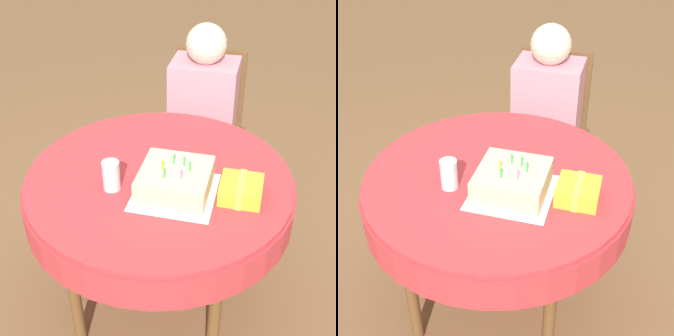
% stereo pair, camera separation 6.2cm
% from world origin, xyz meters
% --- Properties ---
extents(ground_plane, '(12.00, 12.00, 0.00)m').
position_xyz_m(ground_plane, '(0.00, 0.00, 0.00)').
color(ground_plane, brown).
extents(dining_table, '(1.10, 1.10, 0.76)m').
position_xyz_m(dining_table, '(0.00, 0.00, 0.67)').
color(dining_table, '#BC3338').
rests_on(dining_table, ground_plane).
extents(chair, '(0.45, 0.45, 0.93)m').
position_xyz_m(chair, '(0.05, 0.86, 0.51)').
color(chair, brown).
rests_on(chair, ground_plane).
extents(person, '(0.35, 0.35, 1.14)m').
position_xyz_m(person, '(0.05, 0.76, 0.69)').
color(person, beige).
rests_on(person, ground_plane).
extents(napkin, '(0.31, 0.31, 0.00)m').
position_xyz_m(napkin, '(0.09, -0.10, 0.76)').
color(napkin, white).
rests_on(napkin, dining_table).
extents(birthday_cake, '(0.26, 0.26, 0.14)m').
position_xyz_m(birthday_cake, '(0.09, -0.10, 0.81)').
color(birthday_cake, beige).
rests_on(birthday_cake, dining_table).
extents(drinking_glass, '(0.07, 0.07, 0.12)m').
position_xyz_m(drinking_glass, '(-0.15, -0.13, 0.82)').
color(drinking_glass, silver).
rests_on(drinking_glass, dining_table).
extents(gift_box, '(0.16, 0.16, 0.08)m').
position_xyz_m(gift_box, '(0.33, -0.07, 0.79)').
color(gift_box, gold).
rests_on(gift_box, dining_table).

